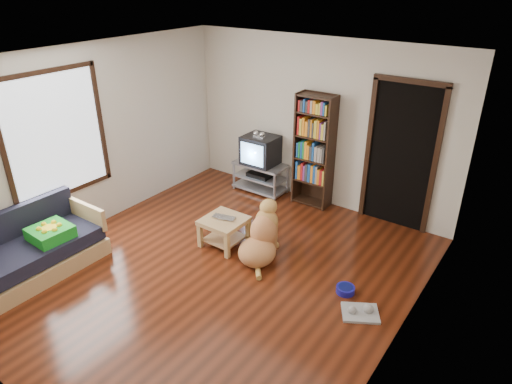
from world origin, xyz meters
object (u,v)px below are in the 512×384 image
Objects in this scene: sofa at (28,255)px; dog at (262,238)px; tv_stand at (260,176)px; laptop at (222,219)px; crt_tv at (261,149)px; grey_rag at (360,313)px; dog_bowl at (345,290)px; coffee_table at (224,227)px; green_cushion at (50,233)px; bookshelf at (314,145)px.

sofa is 2.92m from dog.
sofa is at bearing -105.02° from tv_stand.
laptop is at bearing -71.43° from tv_stand.
laptop is at bearing -71.65° from crt_tv.
grey_rag is at bearing -10.97° from dog.
dog is at bearing -5.08° from laptop.
sofa reaches higher than dog_bowl.
dog_bowl is 0.55× the size of grey_rag.
coffee_table is (0.58, -1.71, 0.01)m from tv_stand.
crt_tv reaches higher than dog_bowl.
sofa is (-0.12, -0.28, -0.24)m from green_cushion.
green_cushion is 2.08× the size of dog_bowl.
bookshelf is at bearing 97.26° from dog.
dog reaches higher than grey_rag.
sofa is (-0.97, -3.65, -0.48)m from crt_tv.
grey_rag is (3.56, 1.40, -0.48)m from green_cushion.
crt_tv is at bearing 95.51° from laptop.
sofa is (-3.39, -1.93, 0.22)m from dog_bowl.
crt_tv is (0.85, 3.38, 0.25)m from green_cushion.
coffee_table is at bearing -71.13° from tv_stand.
bookshelf is (0.95, 0.09, 0.73)m from tv_stand.
laptop is 1.87m from dog_bowl.
dog_bowl is at bearing -35.22° from tv_stand.
sofa is at bearing -150.35° from dog_bowl.
dog_bowl is 0.38× the size of crt_tv.
green_cushion is at bearing -104.13° from crt_tv.
bookshelf is at bearing 65.81° from laptop.
tv_stand is at bearing 125.32° from dog.
dog reaches higher than laptop.
crt_tv is 0.32× the size of bookshelf.
sofa is (-1.56, -1.90, -0.15)m from laptop.
coffee_table is at bearing -175.11° from dog.
green_cushion is 0.79× the size of crt_tv.
sofa is at bearing -111.77° from green_cushion.
bookshelf reaches higher than sofa.
sofa reaches higher than laptop.
grey_rag is (0.30, -0.25, -0.03)m from dog_bowl.
coffee_table is (-1.83, -0.00, 0.24)m from dog_bowl.
sofa is (-1.92, -3.72, -0.74)m from bookshelf.
tv_stand is 0.99× the size of dog.
sofa is at bearing -142.25° from laptop.
dog is (-1.54, 0.30, 0.27)m from grey_rag.
bookshelf is at bearing 4.32° from crt_tv.
tv_stand reaches higher than coffee_table.
grey_rag is at bearing 24.47° from sofa.
bookshelf is (0.37, 1.83, 0.59)m from laptop.
laptop is at bearing 50.60° from sofa.
green_cushion is 0.25× the size of sofa.
tv_stand is 1.64× the size of coffee_table.
bookshelf is 4.26m from sofa.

